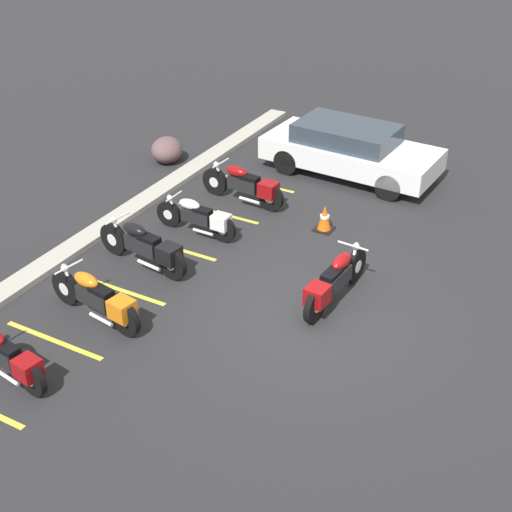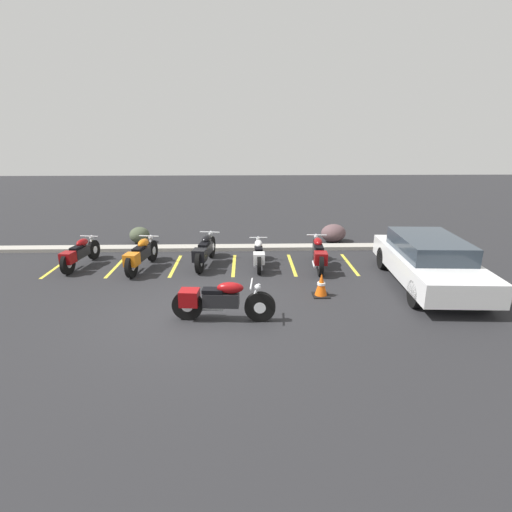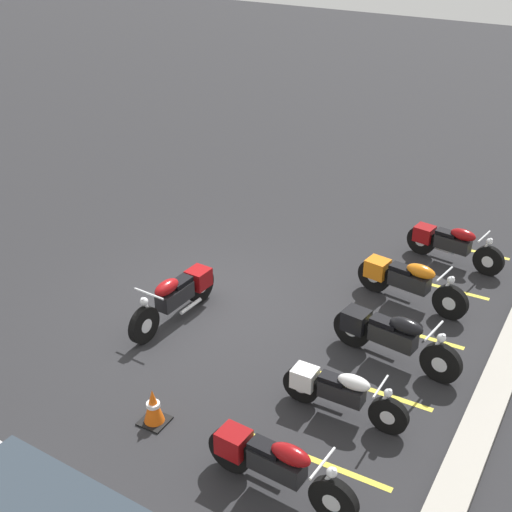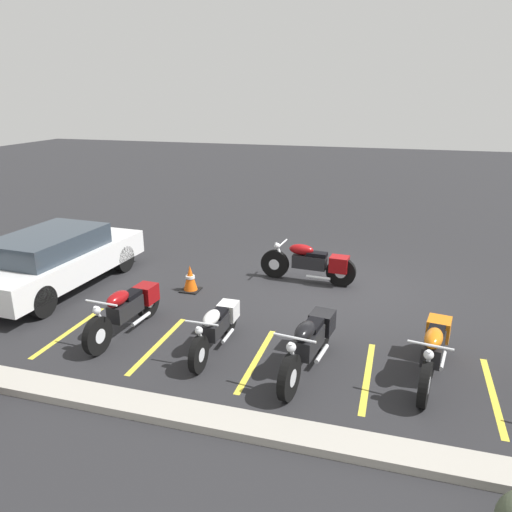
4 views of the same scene
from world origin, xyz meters
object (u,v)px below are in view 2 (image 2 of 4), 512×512
Objects in this scene: parked_bike_0 at (79,253)px; motorcycle_maroon_featured at (218,300)px; car_white at (429,261)px; parked_bike_4 at (318,253)px; landscape_rock_0 at (140,235)px; parked_bike_3 at (259,254)px; traffic_cone at (321,285)px; landscape_rock_1 at (333,233)px; parked_bike_1 at (141,255)px; parked_bike_2 at (205,251)px.

motorcycle_maroon_featured is at bearing -121.07° from parked_bike_0.
parked_bike_0 is 9.94m from car_white.
parked_bike_4 is 6.75m from landscape_rock_0.
traffic_cone is (1.48, -2.25, -0.14)m from parked_bike_3.
car_white reaches higher than motorcycle_maroon_featured.
car_white is 4.67× the size of landscape_rock_1.
landscape_rock_1 is at bearing -63.06° from parked_bike_0.
landscape_rock_1 is 5.28m from traffic_cone.
parked_bike_4 is 2.14m from traffic_cone.
parked_bike_1 is (1.90, -0.28, 0.03)m from parked_bike_0.
landscape_rock_0 is 0.76× the size of landscape_rock_1.
parked_bike_2 reaches higher than parked_bike_0.
motorcycle_maroon_featured is 1.13× the size of parked_bike_3.
parked_bike_1 reaches higher than landscape_rock_1.
parked_bike_1 is 3.73× the size of traffic_cone.
parked_bike_3 is 1.78m from parked_bike_4.
landscape_rock_1 reaches higher than traffic_cone.
parked_bike_4 reaches higher than landscape_rock_1.
traffic_cone is (3.10, -2.45, -0.20)m from parked_bike_2.
landscape_rock_1 is (7.13, -0.04, 0.03)m from landscape_rock_0.
parked_bike_2 reaches higher than motorcycle_maroon_featured.
parked_bike_2 is (3.75, 0.06, 0.04)m from parked_bike_0.
motorcycle_maroon_featured is at bearing -67.18° from car_white.
motorcycle_maroon_featured is 7.20m from landscape_rock_0.
parked_bike_2 is at bearing -103.35° from car_white.
motorcycle_maroon_featured reaches higher than traffic_cone.
parked_bike_3 is at bearing -135.19° from landscape_rock_1.
parked_bike_0 is 3.75m from parked_bike_2.
traffic_cone is at bearing -120.32° from parked_bike_2.
parked_bike_0 is 0.94× the size of parked_bike_4.
parked_bike_1 is at bearing 94.25° from parked_bike_4.
parked_bike_1 is 3.06× the size of landscape_rock_0.
landscape_rock_0 is at bearing 52.56° from parked_bike_2.
parked_bike_3 is at bearing 123.30° from traffic_cone.
parked_bike_4 is at bearing -80.95° from parked_bike_1.
traffic_cone is (4.95, -2.11, -0.19)m from parked_bike_1.
parked_bike_1 is at bearing -97.28° from car_white.
parked_bike_2 reaches higher than landscape_rock_1.
car_white is at bearing 24.17° from motorcycle_maroon_featured.
parked_bike_2 is 3.95m from traffic_cone.
parked_bike_0 is 5.37m from parked_bike_3.
parked_bike_2 is 3.41m from parked_bike_4.
parked_bike_0 is 0.47× the size of car_white.
landscape_rock_1 is (4.49, 2.65, -0.14)m from parked_bike_2.
parked_bike_3 is 2.69m from traffic_cone.
parked_bike_1 is at bearing 156.92° from traffic_cone.
car_white is (7.89, -1.45, 0.22)m from parked_bike_1.
parked_bike_0 is (-4.39, 3.66, -0.03)m from motorcycle_maroon_featured.
car_white is at bearing -27.23° from landscape_rock_0.
traffic_cone is at bearing -104.05° from parked_bike_1.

